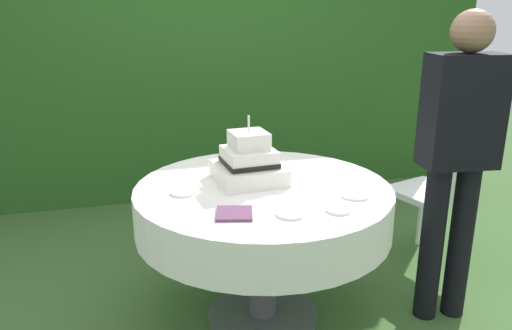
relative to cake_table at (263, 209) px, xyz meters
The scene contains 11 objects.
ground_plane 0.63m from the cake_table, ahead, with size 20.00×20.00×0.00m, color #3D602D.
foliage_hedge 2.20m from the cake_table, 90.00° to the left, with size 5.03×0.50×2.47m, color #28561E.
cake_table is the anchor object (origin of this frame).
wedding_cake 0.25m from the cake_table, 115.12° to the left, with size 0.36×0.36×0.34m.
serving_plate_near 0.48m from the cake_table, 32.04° to the right, with size 0.14×0.14×0.01m, color white.
serving_plate_far 0.42m from the cake_table, behind, with size 0.12×0.12×0.01m, color white.
serving_plate_left 0.47m from the cake_table, 58.83° to the right, with size 0.11×0.11×0.01m, color white.
serving_plate_right 0.40m from the cake_table, 87.19° to the right, with size 0.13×0.13×0.01m, color white.
napkin_stack 0.40m from the cake_table, 124.63° to the right, with size 0.16×0.16×0.01m, color #603856.
garden_chair 1.25m from the cake_table, 13.13° to the left, with size 0.50×0.50×0.89m.
standing_person 1.01m from the cake_table, 13.36° to the right, with size 0.38×0.24×1.60m.
Camera 1 is at (-0.64, -2.30, 1.62)m, focal length 35.71 mm.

